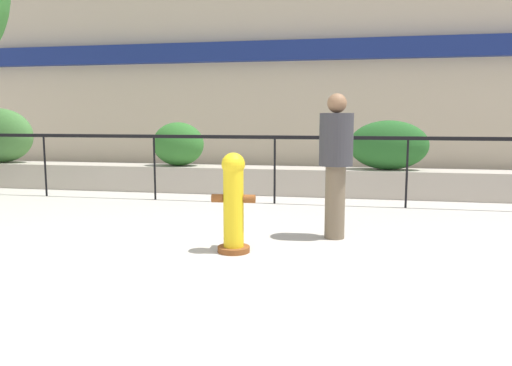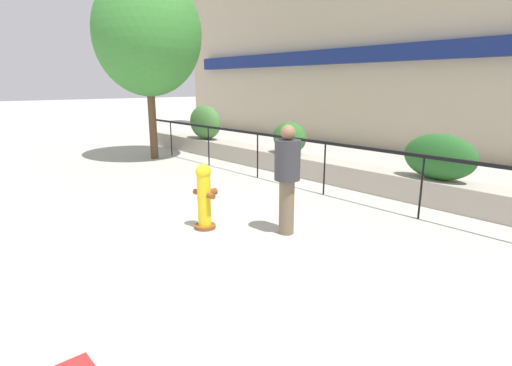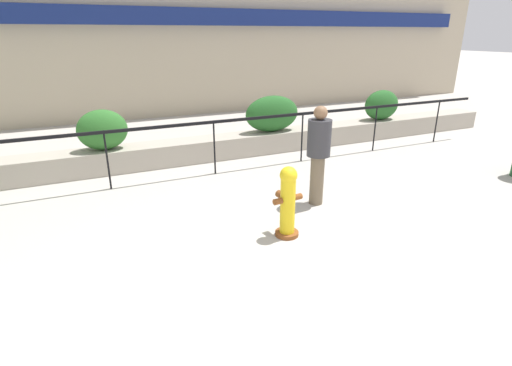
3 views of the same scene
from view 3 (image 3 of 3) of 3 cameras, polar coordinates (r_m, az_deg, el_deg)
name	(u,v)px [view 3 (image 3 of 3)]	position (r m, az deg, el deg)	size (l,w,h in m)	color
ground_plane	(361,305)	(4.80, 14.83, -16.47)	(120.00, 120.00, 0.00)	#B2ADA3
planter_wall_low	(200,149)	(9.58, -8.06, 4.77)	(18.00, 0.70, 0.50)	#ADA393
fence_railing_segment	(214,127)	(8.38, -6.07, 7.97)	(15.00, 0.05, 1.15)	black
hedge_bush_1	(102,130)	(9.07, -21.09, 7.09)	(1.03, 0.66, 0.85)	#2D6B28
hedge_bush_2	(272,114)	(10.12, 2.32, 9.86)	(1.42, 0.62, 0.90)	#235B23
hedge_bush_3	(381,105)	(12.10, 17.49, 10.58)	(1.09, 0.61, 0.84)	#235B23
fire_hydrant	(288,201)	(5.81, 4.53, -2.61)	(0.48, 0.45, 1.08)	brown
pedestrian	(319,150)	(6.87, 8.92, 4.73)	(0.56, 0.56, 1.73)	brown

